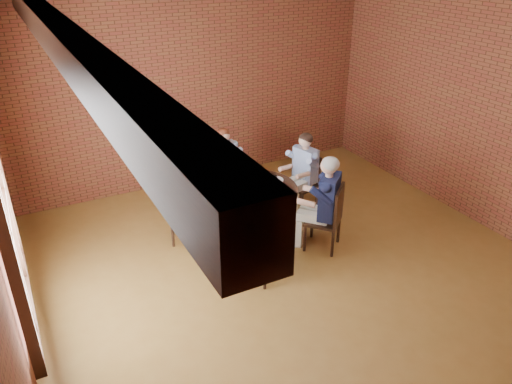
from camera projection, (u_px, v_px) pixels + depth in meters
name	position (u px, v px, depth m)	size (l,w,h in m)	color
floor	(300.00, 279.00, 6.51)	(7.00, 7.00, 0.00)	brown
ceiling	(314.00, 3.00, 4.96)	(7.00, 7.00, 0.00)	silver
wall_back	(195.00, 87.00, 8.50)	(7.00, 7.00, 0.00)	brown
wall_right	(499.00, 117.00, 7.08)	(7.00, 7.00, 0.00)	brown
ceiling_beam	(58.00, 37.00, 4.01)	(0.22, 6.90, 0.26)	black
window	(3.00, 211.00, 4.76)	(0.10, 2.16, 2.36)	white
dining_table	(252.00, 202.00, 7.30)	(1.34, 1.34, 0.75)	black
chair_a	(306.00, 180.00, 8.00)	(0.50, 0.50, 0.92)	black
diner_a	(302.00, 173.00, 7.89)	(0.51, 0.63, 1.31)	#3E59A2
chair_b	(223.00, 174.00, 8.24)	(0.43, 0.43, 0.92)	black
diner_b	(225.00, 167.00, 8.10)	(0.51, 0.62, 1.30)	#95A3BE
chair_c	(177.00, 210.00, 7.15)	(0.52, 0.52, 0.92)	black
diner_c	(182.00, 200.00, 7.09)	(0.51, 0.63, 1.30)	brown
chair_d	(249.00, 250.00, 6.20)	(0.61, 0.61, 0.97)	black
diner_d	(249.00, 234.00, 6.20)	(0.56, 0.69, 1.39)	#A39080
chair_e	(330.00, 216.00, 6.94)	(0.65, 0.65, 0.97)	black
diner_e	(324.00, 204.00, 6.89)	(0.57, 0.70, 1.40)	#161B3E
plate_a	(275.00, 180.00, 7.43)	(0.26, 0.26, 0.01)	white
plate_b	(243.00, 174.00, 7.60)	(0.26, 0.26, 0.01)	white
plate_c	(224.00, 195.00, 7.00)	(0.26, 0.26, 0.01)	white
plate_d	(273.00, 200.00, 6.87)	(0.26, 0.26, 0.01)	white
glass_a	(275.00, 180.00, 7.28)	(0.07, 0.07, 0.14)	white
glass_b	(254.00, 179.00, 7.30)	(0.07, 0.07, 0.14)	white
glass_c	(236.00, 177.00, 7.37)	(0.07, 0.07, 0.14)	white
glass_d	(237.00, 185.00, 7.15)	(0.07, 0.07, 0.14)	white
glass_e	(245.00, 190.00, 6.98)	(0.07, 0.07, 0.14)	white
glass_f	(261.00, 195.00, 6.85)	(0.07, 0.07, 0.14)	white
glass_g	(259.00, 190.00, 7.01)	(0.07, 0.07, 0.14)	white
glass_h	(278.00, 184.00, 7.15)	(0.07, 0.07, 0.14)	white
smartphone	(282.00, 189.00, 7.16)	(0.06, 0.13, 0.01)	black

